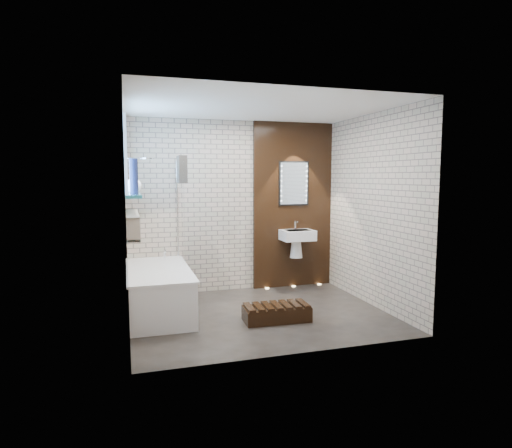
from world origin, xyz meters
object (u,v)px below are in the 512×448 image
object	(u,v)px
bath_screen	(181,211)
walnut_step	(277,314)
bathtub	(159,291)
washbasin	(297,239)
led_mirror	(294,183)

from	to	relation	value
bath_screen	walnut_step	xyz separation A→B (m)	(1.00, -1.19, -1.19)
bathtub	washbasin	world-z (taller)	washbasin
bath_screen	washbasin	xyz separation A→B (m)	(1.82, 0.18, -0.49)
led_mirror	washbasin	bearing A→B (deg)	-90.00
bathtub	bath_screen	size ratio (longest dim) A/B	1.24
washbasin	bath_screen	bearing A→B (deg)	-174.22
bath_screen	led_mirror	distance (m)	1.89
bath_screen	led_mirror	bearing A→B (deg)	10.66
bathtub	led_mirror	world-z (taller)	led_mirror
led_mirror	walnut_step	size ratio (longest dim) A/B	0.87
bathtub	walnut_step	world-z (taller)	bathtub
bathtub	led_mirror	bearing A→B (deg)	19.78
bath_screen	walnut_step	size ratio (longest dim) A/B	1.74
washbasin	walnut_step	distance (m)	1.75
washbasin	led_mirror	distance (m)	0.88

